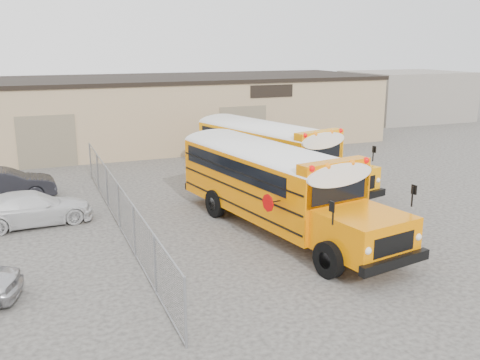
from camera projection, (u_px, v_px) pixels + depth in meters
name	position (u px, v px, depth m)	size (l,w,h in m)	color
ground	(296.00, 233.00, 19.99)	(120.00, 120.00, 0.00)	#33322F
warehouse	(163.00, 110.00, 37.38)	(30.20, 10.20, 4.67)	tan
chainlink_fence	(119.00, 206.00, 20.29)	(0.07, 18.07, 1.81)	gray
distant_building_right	(405.00, 96.00, 49.70)	(10.00, 8.00, 4.40)	gray
school_bus_left	(193.00, 151.00, 25.72)	(4.61, 11.43, 3.26)	orange
school_bus_right	(201.00, 132.00, 31.57)	(5.35, 11.08, 3.15)	#FF9B07
tarp_bundle	(388.00, 230.00, 18.04)	(1.26, 1.20, 1.48)	black
car_white	(32.00, 208.00, 20.78)	(1.85, 4.55, 1.32)	silver
car_dark	(4.00, 185.00, 24.01)	(1.55, 4.44, 1.46)	black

